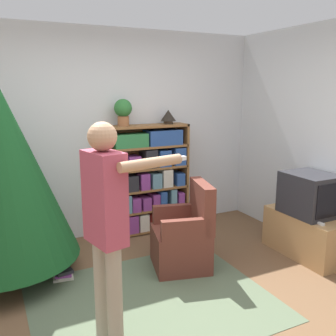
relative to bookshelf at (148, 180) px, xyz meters
The scene contains 12 objects.
ground_plane 2.00m from the bookshelf, 108.04° to the right, with size 14.00×14.00×0.00m, color brown.
wall_back 0.86m from the bookshelf, 158.75° to the left, with size 8.00×0.10×2.60m.
area_rug 1.83m from the bookshelf, 111.93° to the right, with size 2.08×1.71×0.01m.
bookshelf is the anchor object (origin of this frame).
tv_stand 2.04m from the bookshelf, 47.59° to the right, with size 0.47×0.95×0.49m.
television 1.99m from the bookshelf, 47.64° to the right, with size 0.47×0.56×0.47m.
game_remote 2.13m from the bookshelf, 55.59° to the right, with size 0.04×0.12×0.02m.
armchair 1.18m from the bookshelf, 92.83° to the right, with size 0.69×0.68×0.92m.
standing_person 2.35m from the bookshelf, 119.70° to the right, with size 0.69×0.46×1.67m.
potted_plant 0.96m from the bookshelf, behind, with size 0.22×0.22×0.33m.
table_lamp 0.87m from the bookshelf, ahead, with size 0.20×0.20×0.18m.
book_pile_near_tree 1.65m from the bookshelf, 146.95° to the right, with size 0.21×0.20×0.11m.
Camera 1 is at (-1.25, -2.59, 1.89)m, focal length 40.00 mm.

